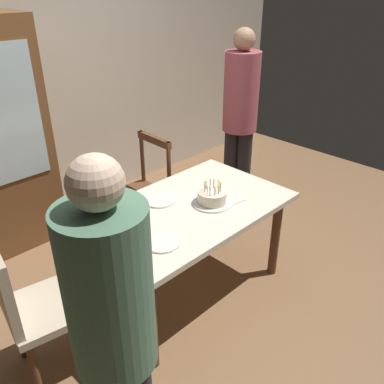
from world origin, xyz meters
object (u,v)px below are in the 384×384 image
plate_near_celebrant (162,242)px  chair_spindle_back (141,195)px  birthday_cake (212,198)px  person_guest (240,114)px  person_celebrant (114,331)px  dining_table (187,219)px  chair_upholstered (30,303)px  plate_far_side (160,200)px

plate_near_celebrant → chair_spindle_back: size_ratio=0.23×
birthday_cake → person_guest: bearing=30.5°
person_celebrant → person_guest: (2.33, 1.28, 0.05)m
dining_table → person_celebrant: (-1.11, -0.74, 0.32)m
person_celebrant → birthday_cake: bearing=27.2°
birthday_cake → chair_upholstered: 1.31m
dining_table → person_guest: size_ratio=0.83×
dining_table → person_celebrant: 1.37m
plate_far_side → dining_table: bearing=-69.8°
plate_near_celebrant → person_celebrant: person_celebrant is taller
chair_spindle_back → person_celebrant: bearing=-131.0°
plate_far_side → chair_spindle_back: size_ratio=0.23×
plate_near_celebrant → chair_spindle_back: (0.59, 0.95, -0.27)m
birthday_cake → plate_far_side: bearing=129.7°
plate_near_celebrant → plate_far_side: (0.33, 0.39, 0.00)m
birthday_cake → plate_near_celebrant: bearing=-168.7°
plate_near_celebrant → person_guest: bearing=24.4°
plate_far_side → birthday_cake: bearing=-50.3°
person_guest → person_celebrant: bearing=-151.3°
plate_far_side → person_guest: size_ratio=0.13×
plate_far_side → chair_upholstered: chair_upholstered is taller
chair_upholstered → person_guest: size_ratio=0.54×
dining_table → chair_spindle_back: 0.80m
plate_near_celebrant → dining_table: bearing=26.3°
plate_near_celebrant → chair_upholstered: chair_upholstered is taller
chair_spindle_back → dining_table: bearing=-104.1°
dining_table → person_celebrant: size_ratio=0.87×
plate_far_side → person_celebrant: (-1.04, -0.93, 0.22)m
dining_table → plate_near_celebrant: (-0.40, -0.20, 0.10)m
birthday_cake → person_guest: (1.06, 0.62, 0.23)m
dining_table → chair_upholstered: 1.12m
plate_near_celebrant → plate_far_side: same height
dining_table → chair_spindle_back: chair_spindle_back is taller
dining_table → birthday_cake: birthday_cake is taller
chair_spindle_back → person_guest: bearing=-12.0°
chair_upholstered → person_celebrant: 0.94m
dining_table → person_celebrant: bearing=-146.3°
plate_near_celebrant → chair_upholstered: (-0.71, 0.30, -0.20)m
plate_far_side → person_celebrant: person_celebrant is taller
chair_upholstered → dining_table: bearing=-5.5°
plate_near_celebrant → plate_far_side: size_ratio=1.00×
plate_far_side → person_guest: 1.36m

